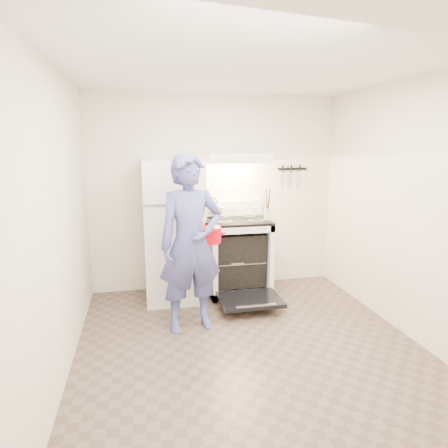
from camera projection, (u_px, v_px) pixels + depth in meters
The scene contains 15 objects.
floor at pixel (251, 350), 3.71m from camera, with size 3.60×3.60×0.00m, color brown.
back_wall at pixel (215, 193), 5.19m from camera, with size 3.20×0.02×2.50m, color beige.
refrigerator at pixel (173, 231), 4.81m from camera, with size 0.70×0.70×1.70m, color white.
stove_body at pixel (238, 257), 5.08m from camera, with size 0.76×0.65×0.92m, color white.
cooktop at pixel (238, 221), 4.99m from camera, with size 0.76×0.65×0.03m, color black.
backsplash at pixel (233, 208), 5.24m from camera, with size 0.76×0.07×0.20m, color white.
oven_door at pixel (250, 300), 4.58m from camera, with size 0.70×0.54×0.04m, color black.
oven_rack at pixel (238, 259), 5.08m from camera, with size 0.60×0.52×0.01m, color slate.
range_hood at pixel (237, 158), 4.90m from camera, with size 0.76×0.50×0.12m, color white.
knife_strip at pixel (292, 169), 5.33m from camera, with size 0.40×0.02×0.03m, color black.
pizza_stone at pixel (235, 260), 4.98m from camera, with size 0.36×0.36×0.02m, color #927049.
tea_kettle at pixel (213, 208), 5.11m from camera, with size 0.21×0.17×0.25m, color #B6B6BB, non-canonical shape.
utensil_jar at pixel (268, 214), 4.82m from camera, with size 0.09×0.09×0.13m, color silver.
person at pixel (191, 244), 3.98m from camera, with size 0.66×0.43×1.80m, color #36457F.
dutch_oven at pixel (207, 235), 4.23m from camera, with size 0.39×0.32×0.25m, color #C80010, non-canonical shape.
Camera 1 is at (-0.95, -3.28, 1.89)m, focal length 32.00 mm.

